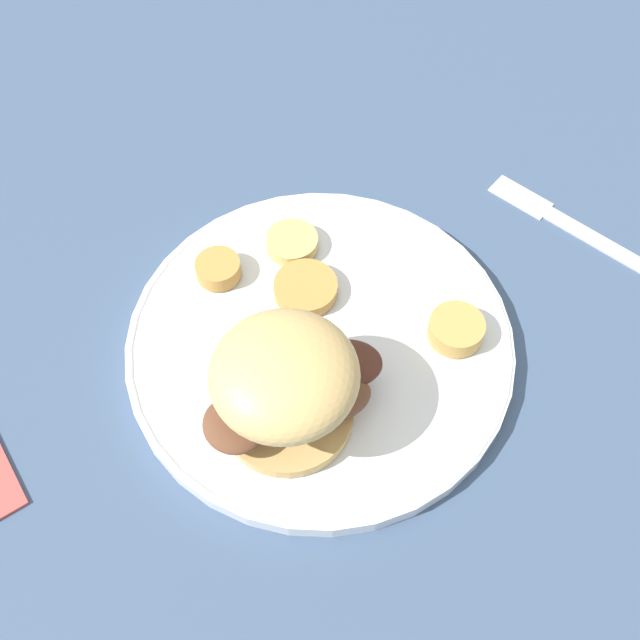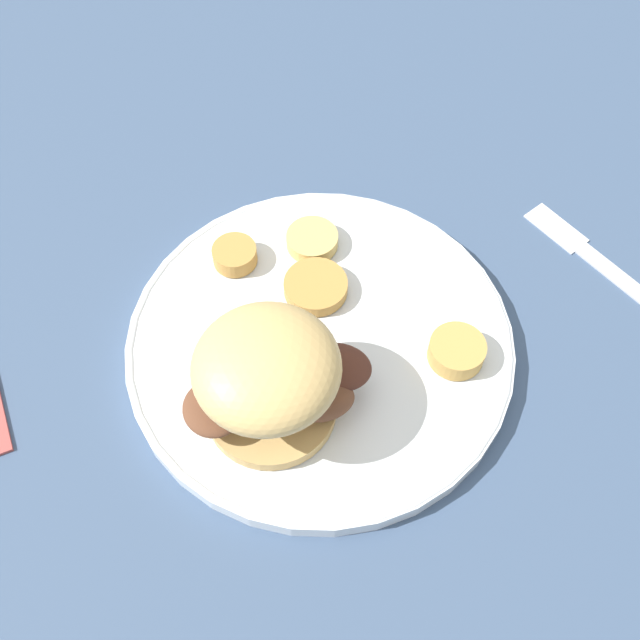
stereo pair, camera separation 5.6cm
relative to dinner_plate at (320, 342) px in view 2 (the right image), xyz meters
The scene contains 8 objects.
ground_plane 0.01m from the dinner_plate, ahead, with size 4.00×4.00×0.00m, color #3D5170.
dinner_plate is the anchor object (origin of this frame).
sandwich 0.09m from the dinner_plate, ahead, with size 0.13×0.12×0.09m.
potato_round_0 0.11m from the dinner_plate, 110.45° to the left, with size 0.04×0.04×0.02m, color tan.
potato_round_1 0.10m from the dinner_plate, 106.86° to the right, with size 0.04×0.04×0.02m, color #BC8942.
potato_round_2 0.09m from the dinner_plate, 145.98° to the right, with size 0.04×0.04×0.01m, color #DBB766.
potato_round_3 0.05m from the dinner_plate, 145.60° to the right, with size 0.05×0.05×0.01m, color #BC8942.
fork 0.26m from the dinner_plate, 139.13° to the left, with size 0.08×0.16×0.00m.
Camera 2 is at (0.26, 0.15, 0.51)m, focal length 42.00 mm.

